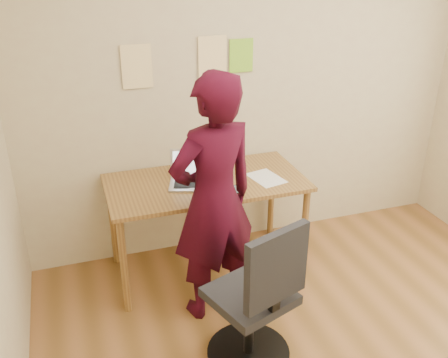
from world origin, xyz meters
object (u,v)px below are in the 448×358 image
object	(u,v)px
desk	(206,192)
office_chair	(257,306)
phone	(235,190)
person	(214,201)
laptop	(191,176)

from	to	relation	value
desk	office_chair	world-z (taller)	office_chair
phone	person	bearing A→B (deg)	-134.69
person	office_chair	bearing A→B (deg)	83.35
desk	phone	distance (m)	0.27
phone	desk	bearing A→B (deg)	122.56
desk	laptop	distance (m)	0.17
desk	person	world-z (taller)	person
laptop	desk	bearing A→B (deg)	15.97
phone	laptop	bearing A→B (deg)	137.51
office_chair	person	distance (m)	0.69
office_chair	person	world-z (taller)	person
phone	office_chair	distance (m)	0.87
office_chair	person	xyz separation A→B (m)	(-0.08, 0.55, 0.41)
desk	office_chair	size ratio (longest dim) A/B	1.45
person	desk	bearing A→B (deg)	-114.91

